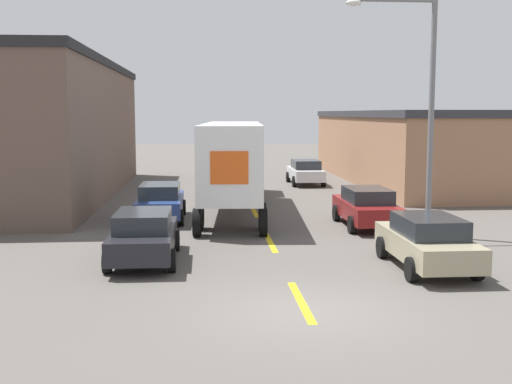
{
  "coord_description": "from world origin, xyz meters",
  "views": [
    {
      "loc": [
        -2.28,
        -13.86,
        4.45
      ],
      "look_at": [
        -0.47,
        8.19,
        1.73
      ],
      "focal_mm": 45.0,
      "sensor_mm": 36.0,
      "label": 1
    }
  ],
  "objects_px": {
    "parked_car_left_near": "(144,235)",
    "street_lamp": "(421,99)",
    "parked_car_right_mid": "(366,206)",
    "parked_car_left_far": "(160,201)",
    "parked_car_right_far": "(305,172)",
    "parked_car_right_near": "(427,241)",
    "semi_truck": "(233,158)"
  },
  "relations": [
    {
      "from": "parked_car_left_near",
      "to": "street_lamp",
      "type": "height_order",
      "value": "street_lamp"
    },
    {
      "from": "parked_car_right_mid",
      "to": "parked_car_left_far",
      "type": "xyz_separation_m",
      "value": [
        -8.19,
        2.17,
        0.0
      ]
    },
    {
      "from": "parked_car_left_near",
      "to": "parked_car_right_mid",
      "type": "bearing_deg",
      "value": 33.03
    },
    {
      "from": "parked_car_right_far",
      "to": "parked_car_left_far",
      "type": "height_order",
      "value": "same"
    },
    {
      "from": "street_lamp",
      "to": "parked_car_right_far",
      "type": "bearing_deg",
      "value": 94.36
    },
    {
      "from": "parked_car_right_near",
      "to": "parked_car_left_far",
      "type": "xyz_separation_m",
      "value": [
        -8.19,
        9.05,
        0.0
      ]
    },
    {
      "from": "parked_car_left_near",
      "to": "street_lamp",
      "type": "relative_size",
      "value": 0.54
    },
    {
      "from": "parked_car_left_near",
      "to": "parked_car_right_far",
      "type": "bearing_deg",
      "value": 68.27
    },
    {
      "from": "parked_car_right_near",
      "to": "street_lamp",
      "type": "height_order",
      "value": "street_lamp"
    },
    {
      "from": "street_lamp",
      "to": "parked_car_left_far",
      "type": "bearing_deg",
      "value": 155.65
    },
    {
      "from": "parked_car_right_far",
      "to": "semi_truck",
      "type": "bearing_deg",
      "value": -116.23
    },
    {
      "from": "semi_truck",
      "to": "street_lamp",
      "type": "height_order",
      "value": "street_lamp"
    },
    {
      "from": "parked_car_right_mid",
      "to": "parked_car_left_near",
      "type": "distance_m",
      "value": 9.77
    },
    {
      "from": "parked_car_right_far",
      "to": "street_lamp",
      "type": "relative_size",
      "value": 0.54
    },
    {
      "from": "parked_car_right_mid",
      "to": "street_lamp",
      "type": "bearing_deg",
      "value": -58.26
    },
    {
      "from": "parked_car_right_near",
      "to": "parked_car_left_near",
      "type": "relative_size",
      "value": 1.0
    },
    {
      "from": "parked_car_right_mid",
      "to": "parked_car_left_near",
      "type": "relative_size",
      "value": 1.0
    },
    {
      "from": "semi_truck",
      "to": "parked_car_right_near",
      "type": "height_order",
      "value": "semi_truck"
    },
    {
      "from": "semi_truck",
      "to": "parked_car_right_far",
      "type": "xyz_separation_m",
      "value": [
        4.99,
        10.13,
        -1.61
      ]
    },
    {
      "from": "parked_car_right_near",
      "to": "parked_car_right_mid",
      "type": "relative_size",
      "value": 1.0
    },
    {
      "from": "parked_car_right_far",
      "to": "parked_car_right_near",
      "type": "relative_size",
      "value": 1.0
    },
    {
      "from": "semi_truck",
      "to": "street_lamp",
      "type": "bearing_deg",
      "value": -45.07
    },
    {
      "from": "parked_car_right_far",
      "to": "parked_car_left_near",
      "type": "distance_m",
      "value": 22.11
    },
    {
      "from": "semi_truck",
      "to": "parked_car_left_far",
      "type": "relative_size",
      "value": 3.35
    },
    {
      "from": "parked_car_right_near",
      "to": "parked_car_right_mid",
      "type": "distance_m",
      "value": 6.89
    },
    {
      "from": "semi_truck",
      "to": "parked_car_right_mid",
      "type": "xyz_separation_m",
      "value": [
        4.99,
        -5.09,
        -1.61
      ]
    },
    {
      "from": "parked_car_right_near",
      "to": "parked_car_left_near",
      "type": "bearing_deg",
      "value": 169.18
    },
    {
      "from": "semi_truck",
      "to": "parked_car_left_near",
      "type": "height_order",
      "value": "semi_truck"
    },
    {
      "from": "parked_car_left_far",
      "to": "street_lamp",
      "type": "relative_size",
      "value": 0.54
    },
    {
      "from": "semi_truck",
      "to": "parked_car_right_mid",
      "type": "distance_m",
      "value": 7.31
    },
    {
      "from": "parked_car_right_far",
      "to": "parked_car_left_far",
      "type": "relative_size",
      "value": 1.0
    },
    {
      "from": "parked_car_right_far",
      "to": "parked_car_left_far",
      "type": "xyz_separation_m",
      "value": [
        -8.19,
        -13.06,
        0.0
      ]
    }
  ]
}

